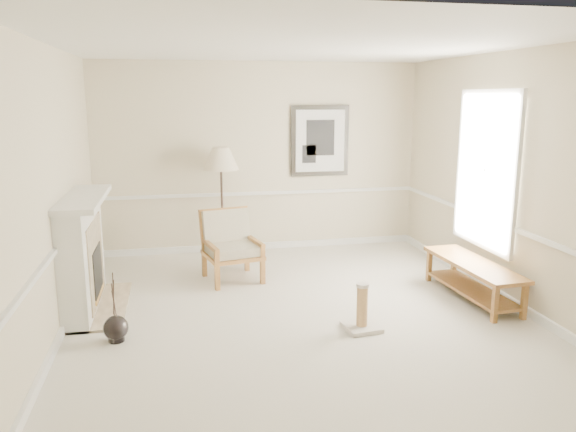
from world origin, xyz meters
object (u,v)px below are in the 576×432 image
(armchair, at_px, (230,242))
(scratching_post, at_px, (362,315))
(floor_lamp, at_px, (221,162))
(bench, at_px, (473,274))
(floor_vase, at_px, (116,329))

(armchair, distance_m, scratching_post, 2.32)
(armchair, height_order, floor_lamp, floor_lamp)
(scratching_post, bearing_deg, bench, 21.01)
(floor_vase, bearing_deg, bench, 5.72)
(armchair, bearing_deg, floor_lamp, 78.31)
(floor_vase, relative_size, bench, 0.45)
(bench, distance_m, scratching_post, 1.71)
(floor_lamp, distance_m, bench, 3.83)
(floor_lamp, distance_m, scratching_post, 3.47)
(floor_vase, height_order, armchair, armchair)
(bench, relative_size, scratching_post, 3.20)
(floor_vase, distance_m, scratching_post, 2.50)
(bench, bearing_deg, armchair, 153.83)
(floor_lamp, bearing_deg, armchair, -89.44)
(floor_vase, distance_m, bench, 4.10)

